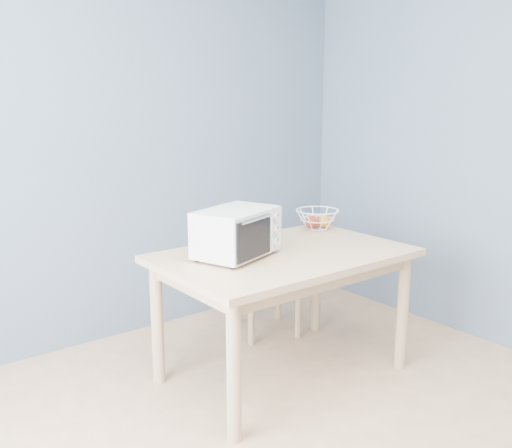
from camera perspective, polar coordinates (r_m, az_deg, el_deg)
room at (r=1.94m, az=11.03°, el=3.30°), size 4.01×4.51×2.61m
dining_table at (r=3.26m, az=2.78°, el=-4.54°), size 1.40×0.90×0.75m
toaster_oven at (r=3.08m, az=-2.17°, el=-0.87°), size 0.53×0.45×0.27m
fruit_basket at (r=3.80m, az=6.09°, el=0.48°), size 0.36×0.36×0.13m
dining_chair at (r=3.97m, az=0.78°, el=-4.87°), size 0.50×0.50×0.85m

